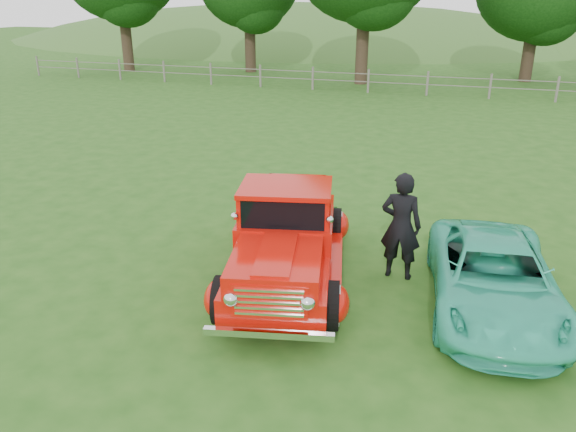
% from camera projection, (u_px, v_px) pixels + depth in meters
% --- Properties ---
extents(ground, '(140.00, 140.00, 0.00)m').
position_uv_depth(ground, '(291.00, 312.00, 8.99)').
color(ground, '#204C14').
rests_on(ground, ground).
extents(distant_hills, '(116.00, 60.00, 18.00)m').
position_uv_depth(distant_hills, '(419.00, 82.00, 64.34)').
color(distant_hills, '#2D5B21').
rests_on(distant_hills, ground).
extents(fence_line, '(48.00, 0.12, 1.20)m').
position_uv_depth(fence_line, '(427.00, 83.00, 28.18)').
color(fence_line, '#6A6459').
rests_on(fence_line, ground).
extents(red_pickup, '(3.02, 5.25, 1.78)m').
position_uv_depth(red_pickup, '(286.00, 238.00, 9.76)').
color(red_pickup, black).
rests_on(red_pickup, ground).
extents(teal_sedan, '(2.37, 4.28, 1.13)m').
position_uv_depth(teal_sedan, '(494.00, 278.00, 8.86)').
color(teal_sedan, '#2FBD96').
rests_on(teal_sedan, ground).
extents(man, '(0.73, 0.49, 1.95)m').
position_uv_depth(man, '(401.00, 226.00, 9.79)').
color(man, black).
rests_on(man, ground).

